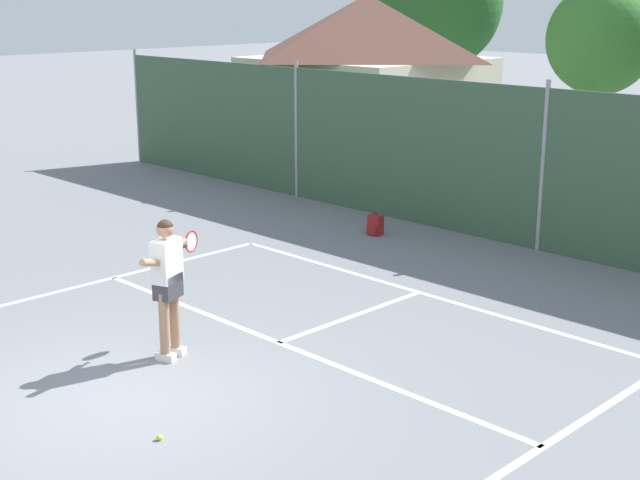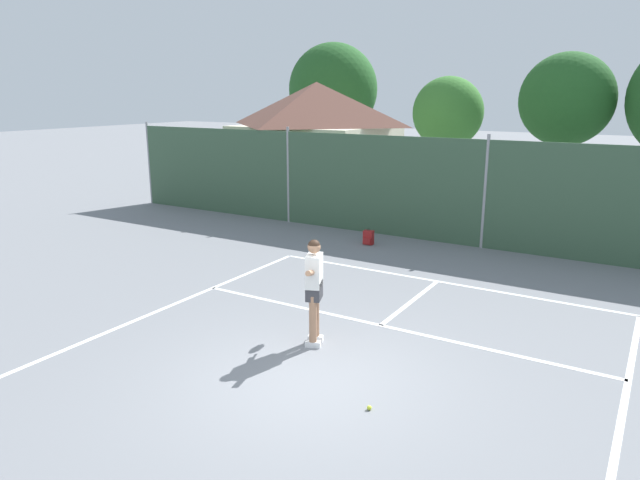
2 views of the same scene
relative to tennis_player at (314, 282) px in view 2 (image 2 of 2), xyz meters
The scene contains 8 objects.
ground_plane 1.73m from the tennis_player, 61.08° to the right, with size 120.00×120.00×0.00m, color slate.
court_markings 1.38m from the tennis_player, 38.66° to the right, with size 8.30×11.10×0.01m.
chainlink_fence 7.88m from the tennis_player, 85.33° to the left, with size 26.09×0.09×3.14m.
clubhouse_building 13.51m from the tennis_player, 121.36° to the left, with size 5.65×5.31×4.61m.
treeline_backdrop 19.44m from the tennis_player, 87.21° to the left, with size 26.47×4.53×6.75m.
tennis_player is the anchor object (origin of this frame).
tennis_ball 2.53m from the tennis_player, 39.04° to the right, with size 0.07×0.07×0.07m, color #CCE033.
backpack_red 6.94m from the tennis_player, 108.82° to the left, with size 0.29×0.25×0.46m.
Camera 2 is at (4.20, -6.64, 4.20)m, focal length 32.32 mm.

